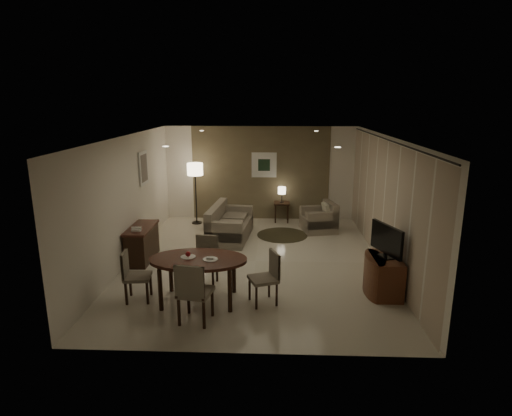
{
  "coord_description": "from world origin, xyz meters",
  "views": [
    {
      "loc": [
        0.37,
        -8.76,
        3.44
      ],
      "look_at": [
        0.0,
        0.2,
        1.15
      ],
      "focal_mm": 30.0,
      "sensor_mm": 36.0,
      "label": 1
    }
  ],
  "objects_px": {
    "dining_table": "(199,280)",
    "sofa": "(230,222)",
    "side_table": "(282,212)",
    "floor_lamp": "(196,194)",
    "console_desk": "(142,243)",
    "chair_near": "(195,291)",
    "tv_cabinet": "(385,275)",
    "chair_far": "(205,262)",
    "chair_right": "(263,278)",
    "armchair": "(319,217)",
    "chair_left": "(138,276)"
  },
  "relations": [
    {
      "from": "dining_table",
      "to": "tv_cabinet",
      "type": "bearing_deg",
      "value": 7.4
    },
    {
      "from": "tv_cabinet",
      "to": "chair_right",
      "type": "height_order",
      "value": "chair_right"
    },
    {
      "from": "chair_left",
      "to": "sofa",
      "type": "relative_size",
      "value": 0.5
    },
    {
      "from": "console_desk",
      "to": "sofa",
      "type": "distance_m",
      "value": 2.37
    },
    {
      "from": "dining_table",
      "to": "armchair",
      "type": "height_order",
      "value": "dining_table"
    },
    {
      "from": "chair_right",
      "to": "side_table",
      "type": "distance_m",
      "value": 5.15
    },
    {
      "from": "chair_near",
      "to": "side_table",
      "type": "bearing_deg",
      "value": -93.79
    },
    {
      "from": "tv_cabinet",
      "to": "dining_table",
      "type": "height_order",
      "value": "dining_table"
    },
    {
      "from": "console_desk",
      "to": "sofa",
      "type": "height_order",
      "value": "sofa"
    },
    {
      "from": "console_desk",
      "to": "chair_far",
      "type": "distance_m",
      "value": 2.03
    },
    {
      "from": "chair_left",
      "to": "chair_right",
      "type": "distance_m",
      "value": 2.18
    },
    {
      "from": "tv_cabinet",
      "to": "side_table",
      "type": "bearing_deg",
      "value": 110.88
    },
    {
      "from": "tv_cabinet",
      "to": "chair_right",
      "type": "xyz_separation_m",
      "value": [
        -2.19,
        -0.46,
        0.11
      ]
    },
    {
      "from": "floor_lamp",
      "to": "console_desk",
      "type": "bearing_deg",
      "value": -103.41
    },
    {
      "from": "tv_cabinet",
      "to": "chair_near",
      "type": "bearing_deg",
      "value": -160.9
    },
    {
      "from": "sofa",
      "to": "side_table",
      "type": "relative_size",
      "value": 3.18
    },
    {
      "from": "dining_table",
      "to": "sofa",
      "type": "xyz_separation_m",
      "value": [
        0.2,
        3.49,
        0.03
      ]
    },
    {
      "from": "dining_table",
      "to": "chair_near",
      "type": "xyz_separation_m",
      "value": [
        0.07,
        -0.69,
        0.12
      ]
    },
    {
      "from": "dining_table",
      "to": "sofa",
      "type": "distance_m",
      "value": 3.5
    },
    {
      "from": "dining_table",
      "to": "chair_left",
      "type": "relative_size",
      "value": 1.88
    },
    {
      "from": "chair_right",
      "to": "floor_lamp",
      "type": "height_order",
      "value": "floor_lamp"
    },
    {
      "from": "tv_cabinet",
      "to": "floor_lamp",
      "type": "distance_m",
      "value": 6.1
    },
    {
      "from": "console_desk",
      "to": "dining_table",
      "type": "bearing_deg",
      "value": -50.66
    },
    {
      "from": "sofa",
      "to": "chair_far",
      "type": "bearing_deg",
      "value": -178.16
    },
    {
      "from": "console_desk",
      "to": "chair_far",
      "type": "xyz_separation_m",
      "value": [
        1.59,
        -1.26,
        0.09
      ]
    },
    {
      "from": "dining_table",
      "to": "side_table",
      "type": "relative_size",
      "value": 2.98
    },
    {
      "from": "sofa",
      "to": "side_table",
      "type": "bearing_deg",
      "value": -33.66
    },
    {
      "from": "chair_near",
      "to": "chair_far",
      "type": "distance_m",
      "value": 1.36
    },
    {
      "from": "chair_right",
      "to": "sofa",
      "type": "xyz_separation_m",
      "value": [
        -0.92,
        3.52,
        -0.03
      ]
    },
    {
      "from": "chair_left",
      "to": "floor_lamp",
      "type": "distance_m",
      "value": 4.84
    },
    {
      "from": "chair_right",
      "to": "floor_lamp",
      "type": "bearing_deg",
      "value": -178.78
    },
    {
      "from": "dining_table",
      "to": "chair_far",
      "type": "distance_m",
      "value": 0.67
    },
    {
      "from": "floor_lamp",
      "to": "chair_left",
      "type": "bearing_deg",
      "value": -92.05
    },
    {
      "from": "tv_cabinet",
      "to": "sofa",
      "type": "xyz_separation_m",
      "value": [
        -3.11,
        3.06,
        0.07
      ]
    },
    {
      "from": "tv_cabinet",
      "to": "side_table",
      "type": "relative_size",
      "value": 1.59
    },
    {
      "from": "chair_far",
      "to": "armchair",
      "type": "distance_m",
      "value": 4.34
    },
    {
      "from": "chair_left",
      "to": "armchair",
      "type": "distance_m",
      "value": 5.53
    },
    {
      "from": "dining_table",
      "to": "chair_far",
      "type": "bearing_deg",
      "value": 89.37
    },
    {
      "from": "dining_table",
      "to": "sofa",
      "type": "bearing_deg",
      "value": 86.71
    },
    {
      "from": "chair_far",
      "to": "floor_lamp",
      "type": "xyz_separation_m",
      "value": [
        -0.9,
        4.15,
        0.4
      ]
    },
    {
      "from": "side_table",
      "to": "floor_lamp",
      "type": "relative_size",
      "value": 0.33
    },
    {
      "from": "chair_far",
      "to": "side_table",
      "type": "bearing_deg",
      "value": 75.23
    },
    {
      "from": "dining_table",
      "to": "side_table",
      "type": "distance_m",
      "value": 5.33
    },
    {
      "from": "chair_far",
      "to": "floor_lamp",
      "type": "relative_size",
      "value": 0.54
    },
    {
      "from": "tv_cabinet",
      "to": "armchair",
      "type": "xyz_separation_m",
      "value": [
        -0.81,
        3.79,
        0.04
      ]
    },
    {
      "from": "console_desk",
      "to": "side_table",
      "type": "relative_size",
      "value": 2.12
    },
    {
      "from": "floor_lamp",
      "to": "chair_near",
      "type": "bearing_deg",
      "value": -80.08
    },
    {
      "from": "sofa",
      "to": "chair_near",
      "type": "bearing_deg",
      "value": -176.03
    },
    {
      "from": "dining_table",
      "to": "chair_left",
      "type": "xyz_separation_m",
      "value": [
        -1.07,
        -0.0,
        0.05
      ]
    },
    {
      "from": "console_desk",
      "to": "chair_near",
      "type": "distance_m",
      "value": 3.1
    }
  ]
}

